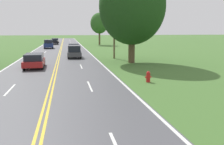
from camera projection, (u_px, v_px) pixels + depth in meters
fire_hydrant at (148, 77)px, 17.10m from camera, size 0.45×0.29×0.80m
utility_pole_midground at (114, 25)px, 30.95m from camera, size 1.80×0.24×8.55m
tree_left_verge at (99, 23)px, 61.18m from camera, size 4.62×4.62×8.22m
tree_behind_sign at (132, 6)px, 26.48m from camera, size 7.46×7.46×10.65m
car_red_hatchback_approaching at (34, 60)px, 23.59m from camera, size 1.98×4.14×1.42m
car_dark_grey_van_mid_near at (74, 51)px, 32.52m from camera, size 1.96×4.20×1.69m
car_dark_green_hatchback_mid_far at (74, 48)px, 40.35m from camera, size 1.93×4.20×1.50m
car_dark_blue_suv_receding at (49, 44)px, 49.76m from camera, size 2.07×4.58×1.81m
car_black_suv_distant at (55, 41)px, 64.14m from camera, size 1.94×4.91×1.64m
car_white_sedan_horizon at (56, 40)px, 72.00m from camera, size 1.84×4.65×1.44m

